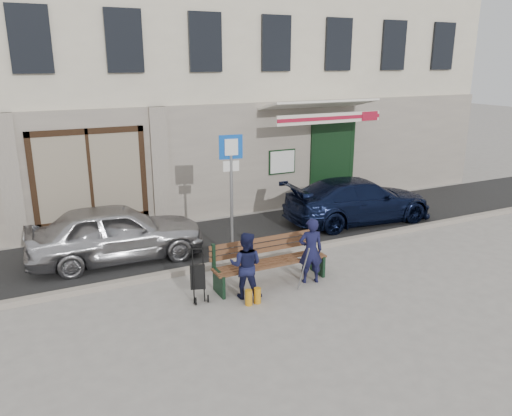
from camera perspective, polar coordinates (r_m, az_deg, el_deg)
ground at (r=10.23m, az=4.92°, el=-8.63°), size 80.00×80.00×0.00m
asphalt_lane at (r=12.78m, az=-2.26°, el=-3.34°), size 60.00×3.20×0.01m
curb at (r=11.41m, az=1.03°, el=-5.52°), size 60.00×0.18×0.12m
building at (r=17.07m, az=-10.18°, el=18.38°), size 20.00×8.27×10.00m
car_silver at (r=11.57m, az=-15.67°, el=-2.70°), size 3.91×1.74×1.31m
car_navy at (r=14.14m, az=11.64°, el=0.89°), size 4.36×2.03×1.23m
parking_sign at (r=10.92m, az=-2.84°, el=3.60°), size 0.52×0.11×2.82m
bench at (r=10.04m, az=1.41°, el=-6.23°), size 2.40×1.17×0.98m
man at (r=10.08m, az=6.27°, el=-4.88°), size 0.57×0.45×1.36m
woman at (r=9.41m, az=-1.16°, el=-6.56°), size 0.80×0.77×1.30m
stroller at (r=9.46m, az=-6.66°, el=-7.96°), size 0.35×0.45×0.98m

